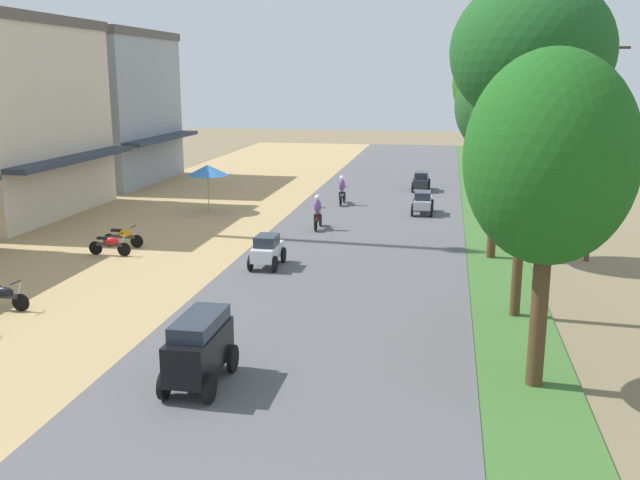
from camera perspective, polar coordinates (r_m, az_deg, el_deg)
name	(u,v)px	position (r m, az deg, el deg)	size (l,w,h in m)	color
shophouse_far	(96,108)	(51.10, -17.57, 10.11)	(9.57, 10.41, 10.10)	#999EA8
parked_motorbike_fourth	(3,295)	(24.17, -24.14, -4.05)	(1.80, 0.54, 0.94)	black
parked_motorbike_fifth	(110,244)	(29.93, -16.52, -0.28)	(1.80, 0.54, 0.94)	black
parked_motorbike_sixth	(123,236)	(31.22, -15.52, 0.32)	(1.80, 0.54, 0.94)	black
vendor_umbrella	(208,170)	(38.12, -9.02, 5.57)	(2.20, 2.20, 2.52)	#99999E
median_tree_nearest	(550,159)	(16.52, 18.01, 6.18)	(3.81, 3.81, 7.76)	#4C351E
median_tree_second	(531,53)	(21.44, 16.63, 14.24)	(4.56, 4.56, 9.89)	#4C351E
median_tree_third	(499,106)	(28.50, 14.19, 10.38)	(3.38, 3.38, 7.97)	#4C351E
median_tree_fourth	(487,84)	(50.19, 13.25, 12.09)	(4.58, 4.58, 9.25)	#4C351E
streetlamp_near	(489,132)	(40.44, 13.45, 8.43)	(3.16, 0.20, 7.02)	gray
streetlamp_mid	(477,106)	(59.43, 12.53, 10.49)	(3.16, 0.20, 8.27)	gray
utility_pole_near	(596,146)	(29.39, 21.32, 7.02)	(1.80, 0.20, 8.70)	brown
car_van_black	(199,347)	(16.98, -9.67, -8.44)	(1.19, 2.41, 1.67)	black
car_hatchback_white	(267,250)	(26.99, -4.27, -0.77)	(1.04, 2.00, 1.23)	silver
car_sedan_silver	(423,201)	(37.68, 8.25, 3.10)	(1.10, 2.26, 1.19)	#B7BCC1
car_sedan_charcoal	(421,180)	(45.32, 8.14, 4.79)	(1.10, 2.26, 1.19)	#282D33
motorbike_ahead_second	(318,213)	(33.53, -0.17, 2.20)	(0.54, 1.80, 1.66)	black
motorbike_ahead_third	(342,191)	(39.97, 1.80, 3.97)	(0.54, 1.80, 1.66)	black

